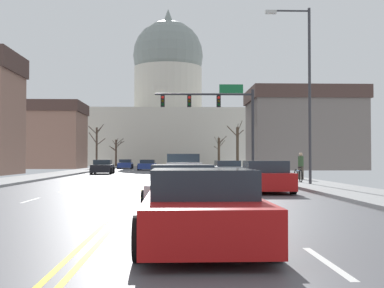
% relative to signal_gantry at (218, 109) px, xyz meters
% --- Properties ---
extents(ground, '(20.00, 180.00, 0.20)m').
position_rel_signal_gantry_xyz_m(ground, '(-4.83, -13.88, -5.30)').
color(ground, '#515156').
extents(signal_gantry, '(7.91, 0.41, 7.17)m').
position_rel_signal_gantry_xyz_m(signal_gantry, '(0.00, 0.00, 0.00)').
color(signal_gantry, '#28282D').
rests_on(signal_gantry, ground).
extents(street_lamp_right, '(2.30, 0.24, 8.90)m').
position_rel_signal_gantry_xyz_m(street_lamp_right, '(3.09, -14.66, 0.02)').
color(street_lamp_right, '#333338').
rests_on(street_lamp_right, ground).
extents(capitol_building, '(34.03, 21.53, 31.17)m').
position_rel_signal_gantry_xyz_m(capitol_building, '(-4.83, 59.59, 4.94)').
color(capitol_building, beige).
rests_on(capitol_building, ground).
extents(sedan_near_00, '(2.13, 4.25, 1.26)m').
position_rel_signal_gantry_xyz_m(sedan_near_00, '(0.18, -4.75, -4.71)').
color(sedan_near_00, '#9EA3A8').
rests_on(sedan_near_00, ground).
extents(pickup_truck_near_01, '(2.24, 5.43, 1.67)m').
position_rel_signal_gantry_xyz_m(pickup_truck_near_01, '(-2.97, -11.74, -4.58)').
color(pickup_truck_near_01, silver).
rests_on(pickup_truck_near_01, ground).
extents(sedan_near_02, '(2.16, 4.72, 1.32)m').
position_rel_signal_gantry_xyz_m(sedan_near_02, '(0.35, -18.49, -4.70)').
color(sedan_near_02, '#B71414').
rests_on(sedan_near_02, ground).
extents(sedan_near_03, '(2.09, 4.34, 1.26)m').
position_rel_signal_gantry_xyz_m(sedan_near_03, '(-3.22, -25.71, -4.73)').
color(sedan_near_03, silver).
rests_on(sedan_near_03, ground).
extents(sedan_near_04, '(2.11, 4.57, 1.25)m').
position_rel_signal_gantry_xyz_m(sedan_near_04, '(-2.98, -31.23, -4.73)').
color(sedan_near_04, '#B71414').
rests_on(sedan_near_04, ground).
extents(sedan_oncoming_00, '(2.03, 4.30, 1.27)m').
position_rel_signal_gantry_xyz_m(sedan_oncoming_00, '(-9.97, 5.95, -4.71)').
color(sedan_oncoming_00, black).
rests_on(sedan_oncoming_00, ground).
extents(sedan_oncoming_01, '(2.21, 4.54, 1.24)m').
position_rel_signal_gantry_xyz_m(sedan_oncoming_01, '(-6.68, 19.81, -4.74)').
color(sedan_oncoming_01, navy).
rests_on(sedan_oncoming_01, ground).
extents(sedan_oncoming_02, '(2.08, 4.47, 1.26)m').
position_rel_signal_gantry_xyz_m(sedan_oncoming_02, '(-10.12, 28.12, -4.73)').
color(sedan_oncoming_02, navy).
rests_on(sedan_oncoming_02, ground).
extents(flank_building_01, '(10.20, 9.05, 9.14)m').
position_rel_signal_gantry_xyz_m(flank_building_01, '(-21.27, 30.58, -0.70)').
color(flank_building_01, '#8C6656').
rests_on(flank_building_01, ground).
extents(flank_building_02, '(13.76, 10.08, 10.03)m').
position_rel_signal_gantry_xyz_m(flank_building_02, '(12.65, 22.40, -0.25)').
color(flank_building_02, slate).
rests_on(flank_building_02, ground).
extents(bare_tree_00, '(2.02, 2.40, 4.77)m').
position_rel_signal_gantry_xyz_m(bare_tree_00, '(3.52, 39.29, -2.78)').
color(bare_tree_00, '#4C3D2D').
rests_on(bare_tree_00, ground).
extents(bare_tree_01, '(2.41, 1.78, 4.52)m').
position_rel_signal_gantry_xyz_m(bare_tree_01, '(-12.87, 40.95, -2.82)').
color(bare_tree_01, '#423328').
rests_on(bare_tree_01, ground).
extents(bare_tree_02, '(1.82, 1.77, 5.60)m').
position_rel_signal_gantry_xyz_m(bare_tree_02, '(3.79, 18.20, -2.55)').
color(bare_tree_02, '#4C3D2D').
rests_on(bare_tree_02, ground).
extents(bare_tree_03, '(2.43, 2.53, 5.78)m').
position_rel_signal_gantry_xyz_m(bare_tree_03, '(-13.58, 25.47, -2.22)').
color(bare_tree_03, '#423328').
rests_on(bare_tree_03, ground).
extents(pedestrian_00, '(0.35, 0.34, 1.63)m').
position_rel_signal_gantry_xyz_m(pedestrian_00, '(4.25, -9.31, -4.28)').
color(pedestrian_00, '#4C4238').
rests_on(pedestrian_00, ground).
extents(bicycle_parked, '(0.12, 1.77, 0.85)m').
position_rel_signal_gantry_xyz_m(bicycle_parked, '(3.30, -12.51, -4.83)').
color(bicycle_parked, black).
rests_on(bicycle_parked, ground).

